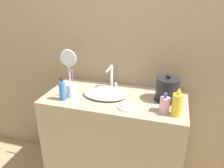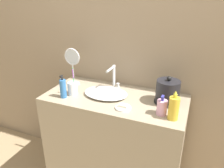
{
  "view_description": "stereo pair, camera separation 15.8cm",
  "coord_description": "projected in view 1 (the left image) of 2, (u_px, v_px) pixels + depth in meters",
  "views": [
    {
      "loc": [
        0.39,
        -1.14,
        1.56
      ],
      "look_at": [
        -0.02,
        0.25,
        0.94
      ],
      "focal_mm": 35.0,
      "sensor_mm": 36.0,
      "label": 1
    },
    {
      "loc": [
        0.54,
        -1.09,
        1.56
      ],
      "look_at": [
        -0.02,
        0.25,
        0.94
      ],
      "focal_mm": 35.0,
      "sensor_mm": 36.0,
      "label": 2
    }
  ],
  "objects": [
    {
      "name": "wall_back",
      "position": [
        125.0,
        28.0,
        1.67
      ],
      "size": [
        6.0,
        0.04,
        2.6
      ],
      "color": "gray",
      "rests_on": "ground_plane"
    },
    {
      "name": "vanity_counter",
      "position": [
        115.0,
        143.0,
        1.78
      ],
      "size": [
        1.04,
        0.5,
        0.84
      ],
      "color": "gray",
      "rests_on": "ground_plane"
    },
    {
      "name": "sink_basin",
      "position": [
        105.0,
        93.0,
        1.62
      ],
      "size": [
        0.33,
        0.24,
        0.04
      ],
      "color": "white",
      "rests_on": "vanity_counter"
    },
    {
      "name": "faucet",
      "position": [
        112.0,
        76.0,
        1.71
      ],
      "size": [
        0.06,
        0.15,
        0.19
      ],
      "color": "silver",
      "rests_on": "vanity_counter"
    },
    {
      "name": "electric_kettle",
      "position": [
        167.0,
        90.0,
        1.53
      ],
      "size": [
        0.17,
        0.17,
        0.2
      ],
      "color": "black",
      "rests_on": "vanity_counter"
    },
    {
      "name": "toothbrush_cup",
      "position": [
        72.0,
        90.0,
        1.6
      ],
      "size": [
        0.07,
        0.07,
        0.22
      ],
      "color": "silver",
      "rests_on": "vanity_counter"
    },
    {
      "name": "lotion_bottle",
      "position": [
        165.0,
        104.0,
        1.39
      ],
      "size": [
        0.06,
        0.06,
        0.13
      ],
      "color": "#EAA8C6",
      "rests_on": "vanity_counter"
    },
    {
      "name": "shampoo_bottle",
      "position": [
        62.0,
        91.0,
        1.54
      ],
      "size": [
        0.05,
        0.05,
        0.17
      ],
      "color": "#3370B7",
      "rests_on": "vanity_counter"
    },
    {
      "name": "mouthwash_bottle",
      "position": [
        177.0,
        105.0,
        1.34
      ],
      "size": [
        0.06,
        0.06,
        0.19
      ],
      "color": "gold",
      "rests_on": "vanity_counter"
    },
    {
      "name": "soap_dish",
      "position": [
        126.0,
        107.0,
        1.45
      ],
      "size": [
        0.1,
        0.1,
        0.03
      ],
      "color": "white",
      "rests_on": "vanity_counter"
    },
    {
      "name": "vanity_mirror",
      "position": [
        69.0,
        65.0,
        1.73
      ],
      "size": [
        0.14,
        0.1,
        0.31
      ],
      "color": "silver",
      "rests_on": "vanity_counter"
    }
  ]
}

